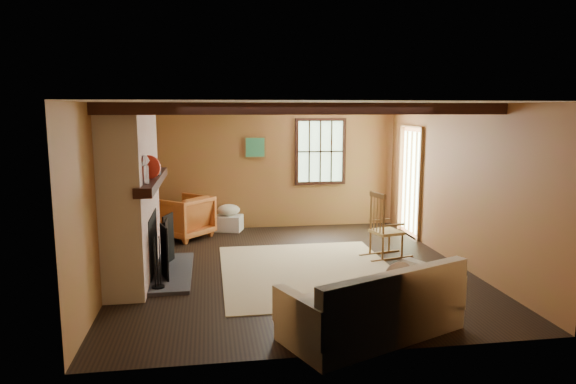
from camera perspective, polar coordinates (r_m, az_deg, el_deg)
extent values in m
plane|color=black|center=(7.68, 0.55, -8.44)|extent=(5.50, 5.50, 0.00)
cube|color=brown|center=(10.11, -1.97, 2.76)|extent=(5.00, 0.02, 2.40)
cube|color=brown|center=(4.77, 5.96, -4.48)|extent=(5.00, 0.02, 2.40)
cube|color=brown|center=(7.43, -18.83, -0.03)|extent=(0.02, 5.50, 2.40)
cube|color=brown|center=(8.19, 18.09, 0.82)|extent=(0.02, 5.50, 2.40)
cube|color=silver|center=(7.33, 0.58, 9.76)|extent=(5.00, 5.50, 0.02)
cube|color=black|center=(6.14, 2.42, 9.23)|extent=(5.00, 0.12, 0.14)
cube|color=black|center=(8.51, -0.76, 9.20)|extent=(5.00, 0.12, 0.14)
cube|color=black|center=(10.22, 3.63, 4.50)|extent=(1.02, 0.06, 1.32)
cube|color=#ACD9A5|center=(10.25, 3.60, 4.51)|extent=(0.90, 0.01, 1.20)
cube|color=black|center=(10.23, 3.62, 4.51)|extent=(0.90, 0.03, 0.02)
cube|color=brown|center=(9.74, 13.38, 1.09)|extent=(0.06, 1.00, 2.06)
cube|color=#ACD9A5|center=(9.75, 13.54, 1.09)|extent=(0.01, 0.80, 1.85)
cube|color=brown|center=(10.01, -3.68, 4.98)|extent=(0.42, 0.03, 0.42)
cube|color=#287965|center=(10.00, -3.67, 4.98)|extent=(0.36, 0.01, 0.36)
cube|color=brown|center=(7.39, -16.92, 0.02)|extent=(0.50, 2.20, 2.40)
cube|color=black|center=(7.53, -16.13, -5.61)|extent=(0.38, 1.00, 0.85)
cube|color=#36363A|center=(7.60, -12.73, -8.67)|extent=(0.55, 1.80, 0.05)
cube|color=black|center=(7.33, -14.81, 1.23)|extent=(0.22, 2.30, 0.12)
cube|color=black|center=(7.18, -13.58, -6.50)|extent=(0.13, 0.36, 0.73)
cube|color=black|center=(7.55, -13.35, -5.73)|extent=(0.02, 0.37, 0.73)
cube|color=black|center=(7.91, -13.14, -5.04)|extent=(0.14, 0.35, 0.73)
cylinder|color=black|center=(6.94, -14.22, -10.16)|extent=(0.17, 0.17, 0.02)
cylinder|color=black|center=(6.81, -14.62, -7.66)|extent=(0.01, 0.01, 0.67)
cylinder|color=black|center=(6.84, -14.33, -7.58)|extent=(0.01, 0.01, 0.67)
cylinder|color=black|center=(6.86, -14.05, -7.50)|extent=(0.01, 0.01, 0.67)
cylinder|color=silver|center=(6.54, -15.66, 1.83)|extent=(0.11, 0.11, 0.23)
sphere|color=silver|center=(6.52, -15.72, 3.40)|extent=(0.13, 0.13, 0.13)
cylinder|color=red|center=(7.04, -15.19, 2.69)|extent=(0.31, 0.12, 0.32)
cube|color=black|center=(7.47, -14.80, 2.26)|extent=(0.22, 0.16, 0.11)
cylinder|color=black|center=(7.85, -14.52, 2.57)|extent=(0.08, 0.08, 0.11)
cylinder|color=black|center=(7.86, -14.51, 2.49)|extent=(0.07, 0.07, 0.08)
cube|color=tan|center=(7.53, 2.32, -8.80)|extent=(2.50, 3.00, 0.01)
cube|color=tan|center=(8.30, 10.88, -4.38)|extent=(0.51, 0.52, 0.04)
cube|color=brown|center=(8.09, 9.95, -0.36)|extent=(0.15, 0.41, 0.07)
cylinder|color=brown|center=(8.31, 12.56, -5.83)|extent=(0.03, 0.03, 0.39)
cylinder|color=brown|center=(8.59, 11.17, -5.28)|extent=(0.03, 0.03, 0.39)
cylinder|color=brown|center=(8.11, 10.49, -6.13)|extent=(0.03, 0.03, 0.39)
cylinder|color=brown|center=(8.40, 9.13, -5.56)|extent=(0.03, 0.03, 0.39)
cylinder|color=brown|center=(7.99, 10.59, -2.59)|extent=(0.03, 0.03, 0.67)
cylinder|color=brown|center=(8.29, 9.22, -2.13)|extent=(0.03, 0.03, 0.67)
cylinder|color=brown|center=(8.07, 10.24, -2.59)|extent=(0.02, 0.02, 0.56)
cylinder|color=brown|center=(8.14, 9.89, -2.48)|extent=(0.02, 0.02, 0.56)
cylinder|color=brown|center=(8.22, 9.55, -2.37)|extent=(0.02, 0.02, 0.56)
cube|color=brown|center=(8.11, 11.69, -3.62)|extent=(0.37, 0.13, 0.03)
cube|color=brown|center=(8.43, 10.16, -3.09)|extent=(0.37, 0.13, 0.03)
cube|color=brown|center=(8.26, 11.49, -7.27)|extent=(0.75, 0.22, 0.03)
cube|color=brown|center=(8.55, 10.12, -6.67)|extent=(0.75, 0.22, 0.03)
cube|color=silver|center=(5.56, 9.27, -13.32)|extent=(2.05, 1.51, 0.41)
cube|color=silver|center=(5.21, 11.98, -11.35)|extent=(1.77, 0.87, 0.51)
cube|color=silver|center=(4.99, 1.42, -13.58)|extent=(0.45, 0.82, 0.37)
cube|color=silver|center=(6.09, 15.70, -9.67)|extent=(0.45, 0.82, 0.37)
ellipsoid|color=silver|center=(5.82, 12.24, -9.15)|extent=(0.36, 0.24, 0.34)
cylinder|color=brown|center=(10.03, -13.71, -4.12)|extent=(0.44, 0.13, 0.13)
cylinder|color=brown|center=(10.02, -12.88, -4.11)|extent=(0.44, 0.13, 0.13)
cylinder|color=brown|center=(10.01, -12.06, -4.09)|extent=(0.44, 0.13, 0.13)
cylinder|color=brown|center=(10.00, -13.73, -3.38)|extent=(0.44, 0.13, 0.13)
cylinder|color=brown|center=(9.99, -12.91, -3.36)|extent=(0.44, 0.13, 0.13)
cylinder|color=brown|center=(9.98, -12.08, -3.35)|extent=(0.44, 0.13, 0.13)
cube|color=white|center=(10.02, -6.59, -3.44)|extent=(0.59, 0.51, 0.30)
ellipsoid|color=silver|center=(9.97, -6.61, -1.99)|extent=(0.50, 0.43, 0.22)
imported|color=#BF6026|center=(9.54, -11.49, -2.73)|extent=(1.20, 1.19, 0.78)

